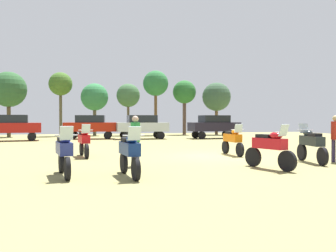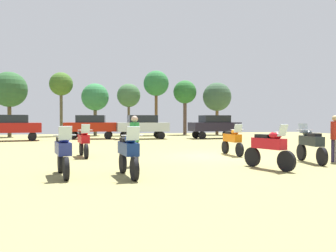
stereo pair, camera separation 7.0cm
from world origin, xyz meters
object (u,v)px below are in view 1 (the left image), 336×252
Objects in this scene: car_1 at (214,125)px; tree_1 at (95,97)px; person_1 at (336,135)px; motorcycle_2 at (64,152)px; car_3 at (91,125)px; motorcycle_7 at (311,143)px; person_2 at (135,137)px; car_4 at (142,125)px; tree_5 at (217,97)px; tree_9 at (184,93)px; motorcycle_3 at (84,141)px; motorcycle_5 at (130,152)px; tree_3 at (9,90)px; car_2 at (11,126)px; tree_2 at (61,85)px; tree_8 at (128,96)px; motorcycle_4 at (270,147)px; tree_4 at (156,84)px; motorcycle_6 at (233,140)px.

tree_1 is at bearing 45.92° from car_1.
tree_1 reaches higher than person_1.
motorcycle_2 is 19.98m from car_3.
motorcycle_7 is 6.73m from person_2.
tree_5 is at bearing -56.06° from car_4.
tree_9 reaches higher than motorcycle_2.
car_3 is at bearing -100.51° from motorcycle_3.
person_2 reaches higher than motorcycle_2.
car_3 is at bearing -94.23° from motorcycle_5.
tree_9 is (17.48, 0.88, 0.08)m from tree_3.
car_2 reaches higher than person_2.
car_4 is (4.21, -1.16, 0.00)m from car_3.
tree_1 is at bearing 8.16° from tree_2.
car_3 is at bearing -124.38° from tree_8.
tree_9 reaches higher than person_1.
motorcycle_5 is 27.13m from tree_3.
motorcycle_2 is 26.70m from tree_1.
motorcycle_4 reaches higher than motorcycle_7.
person_2 is 0.34× the size of tree_8.
motorcycle_4 is 26.38m from tree_4.
car_3 is 18.21m from person_2.
tree_9 is at bearing 3.05° from tree_8.
car_3 is 20.83m from person_1.
motorcycle_4 is 0.47× the size of car_2.
car_2 is 0.76× the size of tree_9.
motorcycle_4 is at bearing 160.50° from car_1.
car_1 is 0.99× the size of car_2.
tree_8 reaches higher than car_3.
motorcycle_3 is at bearing -117.59° from tree_9.
motorcycle_3 is at bearing -71.51° from tree_3.
motorcycle_6 is 0.32× the size of tree_4.
motorcycle_2 is 6.62m from motorcycle_4.
car_2 reaches higher than motorcycle_3.
motorcycle_6 is at bearing 158.27° from car_1.
car_3 is at bearing 121.80° from motorcycle_7.
tree_1 is (-7.11, 25.33, 3.17)m from motorcycle_7.
car_1 is at bearing -49.97° from tree_8.
tree_4 is (6.30, -0.57, 1.47)m from tree_1.
person_1 is 0.27× the size of tree_4.
motorcycle_2 is 0.38× the size of tree_5.
motorcycle_4 is 0.91× the size of motorcycle_7.
motorcycle_7 is at bearing -103.47° from tree_5.
motorcycle_3 is 0.38× the size of tree_5.
tree_3 is at bearing 5.63° from car_2.
person_1 is at bearing -101.12° from tree_5.
tree_5 reaches higher than motorcycle_6.
motorcycle_7 is 0.43× the size of tree_8.
car_1 is at bearing -113.29° from tree_5.
motorcycle_3 is 9.43m from motorcycle_7.
car_2 reaches higher than motorcycle_7.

